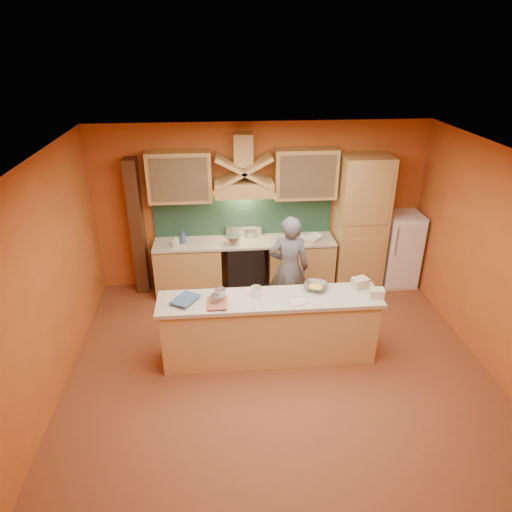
{
  "coord_description": "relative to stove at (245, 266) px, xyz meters",
  "views": [
    {
      "loc": [
        -0.73,
        -4.71,
        4.0
      ],
      "look_at": [
        -0.23,
        0.9,
        1.26
      ],
      "focal_mm": 32.0,
      "sensor_mm": 36.0,
      "label": 1
    }
  ],
  "objects": [
    {
      "name": "floor",
      "position": [
        0.3,
        -2.2,
        -0.45
      ],
      "size": [
        5.5,
        5.0,
        0.01
      ],
      "primitive_type": "cube",
      "color": "brown",
      "rests_on": "ground"
    },
    {
      "name": "ceiling",
      "position": [
        0.3,
        -2.2,
        2.35
      ],
      "size": [
        5.5,
        5.0,
        0.01
      ],
      "primitive_type": "cube",
      "color": "white",
      "rests_on": "wall_back"
    },
    {
      "name": "wall_back",
      "position": [
        0.3,
        0.3,
        0.95
      ],
      "size": [
        5.5,
        0.02,
        2.8
      ],
      "primitive_type": "cube",
      "color": "#BD5C24",
      "rests_on": "floor"
    },
    {
      "name": "wall_front",
      "position": [
        0.3,
        -4.7,
        0.95
      ],
      "size": [
        5.5,
        0.02,
        2.8
      ],
      "primitive_type": "cube",
      "color": "#BD5C24",
      "rests_on": "floor"
    },
    {
      "name": "wall_left",
      "position": [
        -2.45,
        -2.2,
        0.95
      ],
      "size": [
        0.02,
        5.0,
        2.8
      ],
      "primitive_type": "cube",
      "color": "#BD5C24",
      "rests_on": "floor"
    },
    {
      "name": "wall_right",
      "position": [
        3.05,
        -2.2,
        0.95
      ],
      "size": [
        0.02,
        5.0,
        2.8
      ],
      "primitive_type": "cube",
      "color": "#BD5C24",
      "rests_on": "floor"
    },
    {
      "name": "base_cabinet_left",
      "position": [
        -0.95,
        0.0,
        -0.02
      ],
      "size": [
        1.1,
        0.6,
        0.86
      ],
      "primitive_type": "cube",
      "color": "tan",
      "rests_on": "floor"
    },
    {
      "name": "base_cabinet_right",
      "position": [
        0.95,
        0.0,
        -0.02
      ],
      "size": [
        1.1,
        0.6,
        0.86
      ],
      "primitive_type": "cube",
      "color": "tan",
      "rests_on": "floor"
    },
    {
      "name": "counter_top",
      "position": [
        -0.0,
        0.0,
        0.45
      ],
      "size": [
        3.0,
        0.62,
        0.04
      ],
      "primitive_type": "cube",
      "color": "beige",
      "rests_on": "base_cabinet_left"
    },
    {
      "name": "stove",
      "position": [
        0.0,
        0.0,
        0.0
      ],
      "size": [
        0.6,
        0.58,
        0.9
      ],
      "primitive_type": "cube",
      "color": "black",
      "rests_on": "floor"
    },
    {
      "name": "backsplash",
      "position": [
        -0.0,
        0.28,
        0.8
      ],
      "size": [
        3.0,
        0.03,
        0.7
      ],
      "primitive_type": "cube",
      "color": "#1B3C2D",
      "rests_on": "wall_back"
    },
    {
      "name": "range_hood",
      "position": [
        0.0,
        0.05,
        1.37
      ],
      "size": [
        0.92,
        0.5,
        0.24
      ],
      "primitive_type": "cube",
      "color": "tan",
      "rests_on": "wall_back"
    },
    {
      "name": "hood_chimney",
      "position": [
        0.0,
        0.15,
        1.95
      ],
      "size": [
        0.3,
        0.3,
        0.5
      ],
      "primitive_type": "cube",
      "color": "tan",
      "rests_on": "wall_back"
    },
    {
      "name": "upper_cabinet_left",
      "position": [
        -1.0,
        0.12,
        1.55
      ],
      "size": [
        1.0,
        0.35,
        0.8
      ],
      "primitive_type": "cube",
      "color": "tan",
      "rests_on": "wall_back"
    },
    {
      "name": "upper_cabinet_right",
      "position": [
        1.0,
        0.12,
        1.55
      ],
      "size": [
        1.0,
        0.35,
        0.8
      ],
      "primitive_type": "cube",
      "color": "tan",
      "rests_on": "wall_back"
    },
    {
      "name": "pantry_column",
      "position": [
        1.95,
        0.0,
        0.7
      ],
      "size": [
        0.8,
        0.6,
        2.3
      ],
      "primitive_type": "cube",
      "color": "tan",
      "rests_on": "floor"
    },
    {
      "name": "fridge",
      "position": [
        2.7,
        0.0,
        0.2
      ],
      "size": [
        0.58,
        0.6,
        1.3
      ],
      "primitive_type": "cube",
      "color": "white",
      "rests_on": "floor"
    },
    {
      "name": "trim_column_left",
      "position": [
        -1.75,
        0.15,
        0.7
      ],
      "size": [
        0.2,
        0.3,
        2.3
      ],
      "primitive_type": "cube",
      "color": "#472816",
      "rests_on": "floor"
    },
    {
      "name": "island_body",
      "position": [
        0.2,
        -1.9,
        -0.01
      ],
      "size": [
        2.8,
        0.55,
        0.88
      ],
      "primitive_type": "cube",
      "color": "#E1BB73",
      "rests_on": "floor"
    },
    {
      "name": "island_top",
      "position": [
        0.2,
        -1.9,
        0.47
      ],
      "size": [
        2.9,
        0.62,
        0.05
      ],
      "primitive_type": "cube",
      "color": "beige",
      "rests_on": "island_body"
    },
    {
      "name": "person",
      "position": [
        0.61,
        -0.9,
        0.38
      ],
      "size": [
        0.64,
        0.44,
        1.67
      ],
      "primitive_type": "imported",
      "rotation": [
        0.0,
        0.0,
        3.07
      ],
      "color": "slate",
      "rests_on": "floor"
    },
    {
      "name": "pot_large",
      "position": [
        -0.2,
        -0.13,
        0.52
      ],
      "size": [
        0.26,
        0.26,
        0.14
      ],
      "primitive_type": "cylinder",
      "rotation": [
        0.0,
        0.0,
        0.15
      ],
      "color": "silver",
      "rests_on": "stove"
    },
    {
      "name": "pot_small",
      "position": [
        0.11,
        0.15,
        0.52
      ],
      "size": [
        0.22,
        0.22,
        0.14
      ],
      "primitive_type": "cylinder",
      "rotation": [
        0.0,
        0.0,
        -0.1
      ],
      "color": "silver",
      "rests_on": "stove"
    },
    {
      "name": "soap_bottle_a",
      "position": [
        -1.12,
        -0.16,
        0.56
      ],
      "size": [
        0.1,
        0.1,
        0.19
      ],
      "primitive_type": "imported",
      "rotation": [
        0.0,
        0.0,
        -0.23
      ],
      "color": "white",
      "rests_on": "counter_top"
    },
    {
      "name": "soap_bottle_b",
      "position": [
        -1.01,
        -0.01,
        0.6
      ],
      "size": [
        0.11,
        0.11,
        0.26
      ],
      "primitive_type": "imported",
      "rotation": [
        0.0,
        0.0,
        0.08
      ],
      "color": "#365695",
      "rests_on": "counter_top"
    },
    {
      "name": "bowl_back",
      "position": [
        1.17,
        -0.05,
        0.51
      ],
      "size": [
        0.32,
        0.32,
        0.08
      ],
      "primitive_type": "imported",
      "rotation": [
        0.0,
        0.0,
        -0.4
      ],
      "color": "white",
      "rests_on": "counter_top"
    },
    {
      "name": "dish_rack",
      "position": [
        1.03,
        -0.19,
        0.52
      ],
      "size": [
        0.32,
        0.3,
        0.09
      ],
      "primitive_type": "cube",
      "rotation": [
        0.0,
        0.0,
        -0.43
      ],
      "color": "white",
      "rests_on": "counter_top"
    },
    {
      "name": "book_lower",
      "position": [
        -0.6,
        -2.0,
        0.51
      ],
      "size": [
        0.25,
        0.33,
        0.03
      ],
      "primitive_type": "imported",
      "rotation": [
        0.0,
        0.0,
        -0.02
      ],
      "color": "#A7573B",
      "rests_on": "island_top"
    },
    {
      "name": "book_upper",
      "position": [
        -0.99,
        -1.83,
        0.53
      ],
      "size": [
        0.4,
        0.43,
        0.03
      ],
      "primitive_type": "imported",
      "rotation": [
        0.0,
        0.0,
        -0.57
      ],
      "color": "#3B5983",
      "rests_on": "island_top"
    },
    {
      "name": "jar_large",
      "position": [
        -0.44,
        -1.91,
        0.58
      ],
      "size": [
        0.19,
        0.19,
        0.17
      ],
      "primitive_type": "cylinder",
      "rotation": [
        0.0,
        0.0,
        0.42
      ],
      "color": "silver",
      "rests_on": "island_top"
    },
    {
      "name": "jar_small",
      "position": [
        -0.5,
        -1.99,
        0.56
      ],
      "size": [
        0.14,
        0.14,
        0.14
      ],
      "primitive_type": "cylinder",
      "rotation": [
        0.0,
        0.0,
        0.23
      ],
      "color": "silver",
      "rests_on": "island_top"
    },
    {
      "name": "kitchen_scale",
      "position": [
        0.03,
        -1.81,
        0.55
      ],
      "size": [
        0.17,
        0.17,
        0.11
      ],
      "primitive_type": "cube",
      "rotation": [
        0.0,
        0.0,
        -0.43
      ],
      "color": "white",
      "rests_on": "island_top"
    },
    {
      "name": "mixing_bowl",
      "position": [
        0.83,
        -1.72,
        0.53
      ],
      "size": [
        0.41,
        0.41,
        0.08
      ],
      "primitive_type": "imported",
      "rotation": [
        0.0,
        0.0,
        -0.41
      ],
      "color": "white",
      "rests_on": "island_top"
    },
    {
      "name": "cloth",
      "position": [
        0.55,
        -2.04,
        0.5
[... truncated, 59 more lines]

